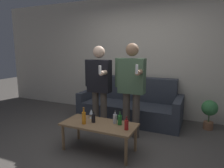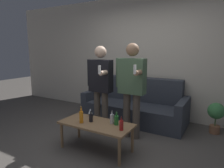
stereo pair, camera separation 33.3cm
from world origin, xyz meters
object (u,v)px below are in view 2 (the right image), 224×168
(coffee_table, at_px, (96,126))
(person_standing_right, at_px, (132,84))
(couch, at_px, (135,106))
(bottle_orange, at_px, (81,117))
(person_standing_left, at_px, (100,83))

(coffee_table, bearing_deg, person_standing_right, 67.79)
(coffee_table, height_order, person_standing_right, person_standing_right)
(couch, bearing_deg, coffee_table, -89.38)
(couch, relative_size, bottle_orange, 8.65)
(bottle_orange, xyz_separation_m, person_standing_left, (-0.12, 0.71, 0.40))
(person_standing_left, bearing_deg, couch, 71.59)
(coffee_table, distance_m, bottle_orange, 0.27)
(person_standing_left, distance_m, person_standing_right, 0.59)
(coffee_table, height_order, bottle_orange, bottle_orange)
(coffee_table, height_order, person_standing_left, person_standing_left)
(coffee_table, bearing_deg, bottle_orange, -153.00)
(coffee_table, relative_size, bottle_orange, 4.49)
(person_standing_left, xyz_separation_m, person_standing_right, (0.59, 0.05, 0.02))
(couch, relative_size, person_standing_left, 1.36)
(bottle_orange, height_order, person_standing_left, person_standing_left)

